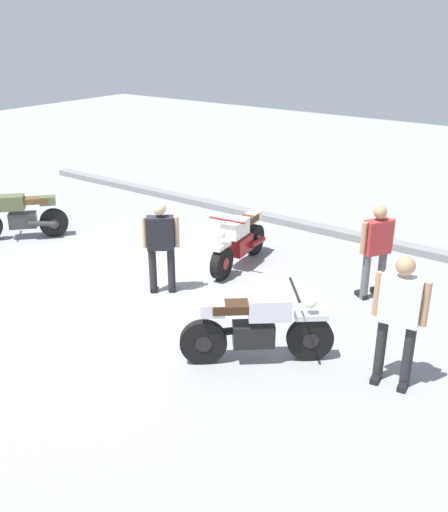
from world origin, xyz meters
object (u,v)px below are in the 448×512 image
Objects in this scene: person_in_black_shirt at (161,243)px; person_in_white_shirt at (399,312)px; motorcycle_cream_vintage at (239,241)px; person_in_red_shirt at (376,247)px; motorcycle_silver_cruiser at (256,327)px; motorcycle_olive_vintage at (20,216)px.

person_in_black_shirt is 4.16m from person_in_white_shirt.
person_in_red_shirt is at bearing 86.75° from motorcycle_cream_vintage.
person_in_red_shirt reaches higher than motorcycle_silver_cruiser.
person_in_red_shirt reaches higher than motorcycle_cream_vintage.
person_in_white_shirt is at bearing 129.08° from motorcycle_olive_vintage.
person_in_red_shirt is (2.57, 0.19, 0.42)m from motorcycle_cream_vintage.
motorcycle_olive_vintage is at bearing 44.82° from person_in_red_shirt.
motorcycle_olive_vintage is 8.34m from person_in_white_shirt.
motorcycle_olive_vintage is at bearing -79.12° from motorcycle_cream_vintage.
person_in_black_shirt is at bearing 121.17° from motorcycle_silver_cruiser.
person_in_white_shirt reaches higher than motorcycle_olive_vintage.
motorcycle_cream_vintage is at bearing 89.08° from motorcycle_silver_cruiser.
motorcycle_silver_cruiser is at bearing -148.51° from person_in_black_shirt.
person_in_white_shirt is (3.74, -1.98, 0.53)m from motorcycle_cream_vintage.
motorcycle_silver_cruiser is 0.96× the size of person_in_white_shirt.
motorcycle_olive_vintage is 4.18m from person_in_black_shirt.
motorcycle_cream_vintage is at bearing 35.61° from person_in_red_shirt.
person_in_black_shirt is at bearing -21.03° from motorcycle_cream_vintage.
person_in_red_shirt is at bearing 40.10° from motorcycle_silver_cruiser.
person_in_red_shirt is at bearing -96.46° from person_in_black_shirt.
motorcycle_olive_vintage is 0.96× the size of person_in_red_shirt.
person_in_black_shirt is (4.16, -0.20, 0.41)m from motorcycle_olive_vintage.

